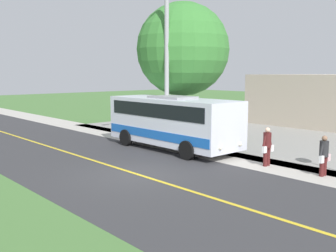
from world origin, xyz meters
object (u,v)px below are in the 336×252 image
(street_light_pole, at_px, (165,56))
(pedestrian_waiting, at_px, (267,145))
(tree_curbside, at_px, (183,49))
(pedestrian_with_bags, at_px, (324,155))
(shuttle_bus_front, at_px, (172,120))

(street_light_pole, bearing_deg, pedestrian_waiting, 91.19)
(tree_curbside, bearing_deg, pedestrian_waiting, 72.82)
(pedestrian_waiting, distance_m, tree_curbside, 9.20)
(pedestrian_with_bags, distance_m, tree_curbside, 11.29)
(shuttle_bus_front, relative_size, tree_curbside, 0.96)
(street_light_pole, bearing_deg, shuttle_bus_front, 71.25)
(pedestrian_waiting, bearing_deg, tree_curbside, -107.18)
(pedestrian_waiting, xyz_separation_m, street_light_pole, (0.13, -6.44, 3.96))
(pedestrian_waiting, xyz_separation_m, tree_curbside, (-2.38, -7.69, 4.46))
(pedestrian_with_bags, relative_size, pedestrian_waiting, 0.95)
(pedestrian_waiting, bearing_deg, pedestrian_with_bags, 94.87)
(shuttle_bus_front, xyz_separation_m, tree_curbside, (-2.83, -2.19, 3.82))
(pedestrian_waiting, bearing_deg, street_light_pole, -88.81)
(street_light_pole, distance_m, tree_curbside, 2.85)
(pedestrian_with_bags, bearing_deg, street_light_pole, -87.80)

